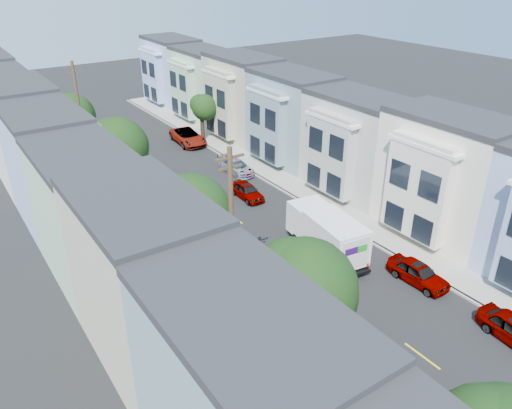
% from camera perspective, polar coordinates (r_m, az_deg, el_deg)
% --- Properties ---
extents(ground, '(160.00, 160.00, 0.00)m').
position_cam_1_polar(ground, '(30.71, 9.68, -10.32)').
color(ground, black).
rests_on(ground, ground).
extents(road_slab, '(12.00, 70.00, 0.02)m').
position_cam_1_polar(road_slab, '(41.01, -4.67, 0.09)').
color(road_slab, black).
rests_on(road_slab, ground).
extents(curb_left, '(0.30, 70.00, 0.15)m').
position_cam_1_polar(curb_left, '(38.75, -12.45, -2.07)').
color(curb_left, gray).
rests_on(curb_left, ground).
extents(curb_right, '(0.30, 70.00, 0.15)m').
position_cam_1_polar(curb_right, '(43.95, 2.17, 2.15)').
color(curb_right, gray).
rests_on(curb_right, ground).
extents(sidewalk_left, '(2.60, 70.00, 0.15)m').
position_cam_1_polar(sidewalk_left, '(38.37, -14.23, -2.58)').
color(sidewalk_left, gray).
rests_on(sidewalk_left, ground).
extents(sidewalk_right, '(2.60, 70.00, 0.15)m').
position_cam_1_polar(sidewalk_right, '(44.66, 3.52, 2.53)').
color(sidewalk_right, gray).
rests_on(sidewalk_right, ground).
extents(centerline, '(0.12, 70.00, 0.01)m').
position_cam_1_polar(centerline, '(41.02, -4.67, 0.08)').
color(centerline, gold).
rests_on(centerline, ground).
extents(townhouse_row_left, '(5.00, 70.00, 8.50)m').
position_cam_1_polar(townhouse_row_left, '(37.55, -19.61, -4.20)').
color(townhouse_row_left, '#B3B2AE').
rests_on(townhouse_row_left, ground).
extents(townhouse_row_right, '(5.00, 70.00, 8.50)m').
position_cam_1_polar(townhouse_row_right, '(46.94, 7.22, 3.50)').
color(townhouse_row_right, '#B3B2AE').
rests_on(townhouse_row_right, ground).
extents(tree_b, '(4.70, 4.70, 7.68)m').
position_cam_1_polar(tree_b, '(21.85, 5.33, -9.89)').
color(tree_b, black).
rests_on(tree_b, ground).
extents(tree_c, '(4.70, 4.70, 6.96)m').
position_cam_1_polar(tree_c, '(29.77, -7.51, -0.98)').
color(tree_c, black).
rests_on(tree_c, ground).
extents(tree_d, '(4.70, 4.70, 7.37)m').
position_cam_1_polar(tree_d, '(39.98, -15.60, 6.25)').
color(tree_d, black).
rests_on(tree_d, ground).
extents(tree_e, '(4.42, 4.42, 6.58)m').
position_cam_1_polar(tree_e, '(51.80, -20.36, 9.39)').
color(tree_e, black).
rests_on(tree_e, ground).
extents(tree_far_r, '(2.80, 2.80, 5.11)m').
position_cam_1_polar(tree_far_r, '(54.42, -5.98, 10.90)').
color(tree_far_r, black).
rests_on(tree_far_r, ground).
extents(utility_pole_near, '(1.60, 0.26, 10.00)m').
position_cam_1_polar(utility_pole_near, '(25.88, -2.78, -3.86)').
color(utility_pole_near, '#42301E').
rests_on(utility_pole_near, ground).
extents(utility_pole_far, '(1.60, 0.26, 10.00)m').
position_cam_1_polar(utility_pole_far, '(48.38, -19.40, 9.39)').
color(utility_pole_far, '#42301E').
rests_on(utility_pole_far, ground).
extents(fedex_truck, '(2.50, 6.50, 3.12)m').
position_cam_1_polar(fedex_truck, '(33.47, 8.07, -3.26)').
color(fedex_truck, silver).
rests_on(fedex_truck, ground).
extents(lead_sedan, '(1.67, 4.02, 1.29)m').
position_cam_1_polar(lead_sedan, '(41.58, -1.03, 1.54)').
color(lead_sedan, black).
rests_on(lead_sedan, ground).
extents(parked_left_c, '(2.66, 5.45, 1.49)m').
position_cam_1_polar(parked_left_c, '(28.52, 0.59, -11.28)').
color(parked_left_c, gray).
rests_on(parked_left_c, ground).
extents(parked_left_d, '(2.56, 5.12, 1.39)m').
position_cam_1_polar(parked_left_d, '(37.72, -10.15, -1.60)').
color(parked_left_d, '#3E0A10').
rests_on(parked_left_d, ground).
extents(parked_right_b, '(1.75, 4.30, 1.38)m').
position_cam_1_polar(parked_right_b, '(32.64, 18.04, -7.46)').
color(parked_right_b, silver).
rests_on(parked_right_b, ground).
extents(parked_right_c, '(1.91, 4.25, 1.26)m').
position_cam_1_polar(parked_right_c, '(46.59, -2.27, 4.35)').
color(parked_right_c, black).
rests_on(parked_right_c, ground).
extents(parked_right_d, '(2.96, 5.69, 1.53)m').
position_cam_1_polar(parked_right_d, '(54.57, -7.78, 7.67)').
color(parked_right_d, black).
rests_on(parked_right_d, ground).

